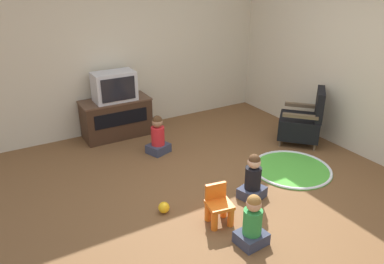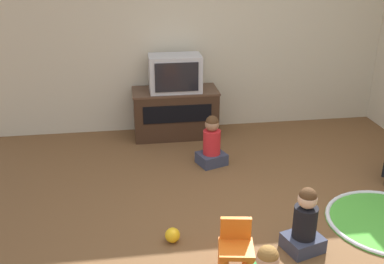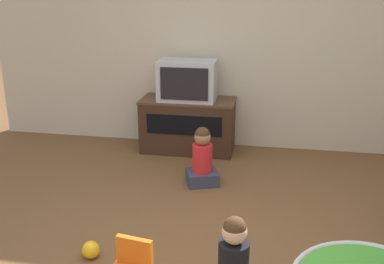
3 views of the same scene
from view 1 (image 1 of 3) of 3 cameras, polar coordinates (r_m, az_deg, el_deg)
The scene contains 12 objects.
ground_plane at distance 4.54m, azimuth 5.94°, elevation -9.22°, with size 30.00×30.00×0.00m, color brown.
wall_back at distance 6.07m, azimuth -11.21°, elevation 12.61°, with size 5.29×0.12×2.67m.
wall_right at distance 5.49m, azimuth 27.22°, elevation 9.30°, with size 0.12×5.66×2.67m.
tv_cabinet at distance 5.99m, azimuth -11.46°, elevation 2.23°, with size 1.06×0.49×0.60m.
television at distance 5.80m, azimuth -11.76°, elevation 6.82°, with size 0.63×0.37×0.44m.
black_armchair at distance 5.87m, azimuth 16.50°, elevation 1.43°, with size 0.81×0.81×0.86m.
yellow_kid_chair at distance 3.97m, azimuth 4.09°, elevation -11.35°, with size 0.29×0.28×0.42m.
play_mat at distance 5.17m, azimuth 14.94°, elevation -5.42°, with size 1.05×1.05×0.04m.
child_watching_left at distance 3.70m, azimuth 9.18°, elevation -13.55°, with size 0.30×0.26×0.55m.
child_watching_center at distance 5.37m, azimuth -5.22°, elevation -0.74°, with size 0.36×0.34×0.57m.
child_watching_right at distance 4.37m, azimuth 9.26°, elevation -7.11°, with size 0.34×0.32×0.56m.
toy_ball at distance 4.18m, azimuth -4.30°, elevation -11.40°, with size 0.12×0.12×0.12m.
Camera 1 is at (-2.31, -3.04, 2.46)m, focal length 35.00 mm.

